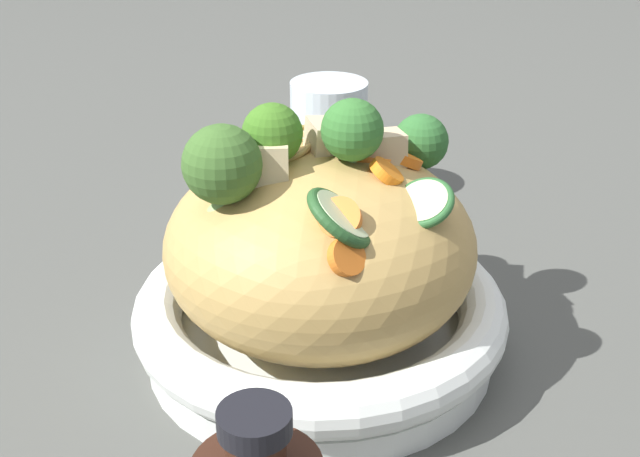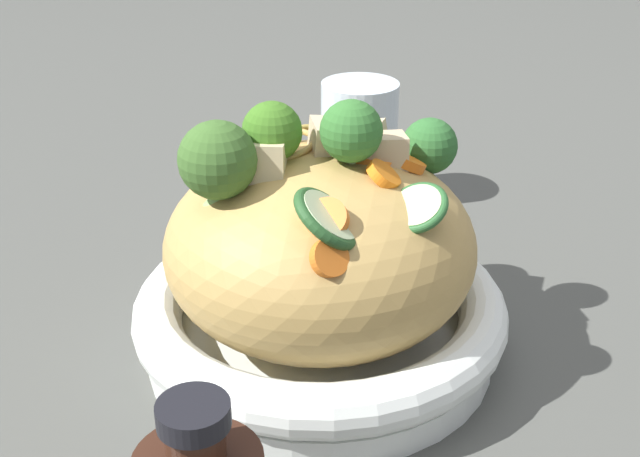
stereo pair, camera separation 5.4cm
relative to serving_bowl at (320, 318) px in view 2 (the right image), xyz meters
The scene contains 8 objects.
ground_plane 0.03m from the serving_bowl, ahead, with size 3.00×3.00×0.00m, color #4A4B46.
serving_bowl is the anchor object (origin of this frame).
noodle_heap 0.06m from the serving_bowl, 55.56° to the right, with size 0.21×0.21×0.14m.
broccoli_florets 0.13m from the serving_bowl, 18.29° to the left, with size 0.20×0.12×0.07m.
carrot_coins 0.11m from the serving_bowl, 162.74° to the left, with size 0.09×0.20×0.05m.
zucchini_slices 0.11m from the serving_bowl, 155.23° to the left, with size 0.13×0.19×0.05m.
chicken_chunks 0.12m from the serving_bowl, 106.18° to the right, with size 0.11×0.10×0.04m.
drinking_glass 0.26m from the serving_bowl, 101.76° to the right, with size 0.07×0.07×0.12m.
Camera 2 is at (0.03, 0.48, 0.34)m, focal length 46.24 mm.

